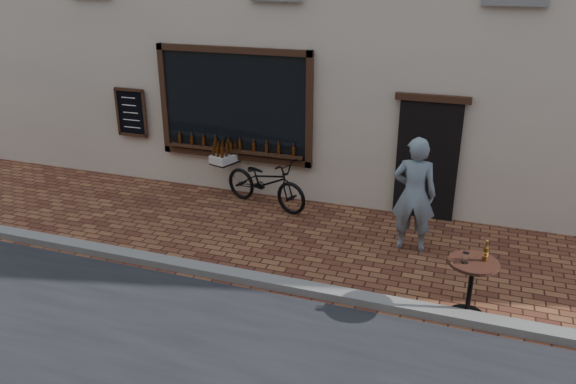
% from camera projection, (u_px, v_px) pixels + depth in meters
% --- Properties ---
extents(ground, '(90.00, 90.00, 0.00)m').
position_uv_depth(ground, '(259.00, 291.00, 8.14)').
color(ground, '#4E2419').
rests_on(ground, ground).
extents(kerb, '(90.00, 0.25, 0.12)m').
position_uv_depth(kerb, '(264.00, 281.00, 8.29)').
color(kerb, slate).
rests_on(kerb, ground).
extents(cargo_bicycle, '(2.27, 1.24, 1.07)m').
position_uv_depth(cargo_bicycle, '(264.00, 181.00, 10.88)').
color(cargo_bicycle, black).
rests_on(cargo_bicycle, ground).
extents(bistro_table, '(0.65, 0.65, 1.12)m').
position_uv_depth(bistro_table, '(472.00, 277.00, 7.34)').
color(bistro_table, black).
rests_on(bistro_table, ground).
extents(pedestrian, '(0.74, 0.52, 1.93)m').
position_uv_depth(pedestrian, '(414.00, 195.00, 9.03)').
color(pedestrian, slate).
rests_on(pedestrian, ground).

